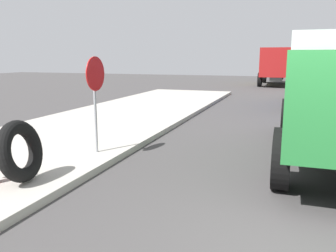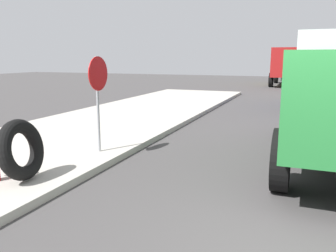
{
  "view_description": "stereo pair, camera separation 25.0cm",
  "coord_description": "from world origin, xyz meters",
  "px_view_note": "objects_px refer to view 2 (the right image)",
  "views": [
    {
      "loc": [
        -4.36,
        0.45,
        2.31
      ],
      "look_at": [
        1.85,
        2.62,
        1.01
      ],
      "focal_mm": 37.59,
      "sensor_mm": 36.0,
      "label": 1
    },
    {
      "loc": [
        -4.28,
        0.22,
        2.31
      ],
      "look_at": [
        1.85,
        2.62,
        1.01
      ],
      "focal_mm": 37.59,
      "sensor_mm": 36.0,
      "label": 2
    }
  ],
  "objects_px": {
    "dump_truck_blue": "(332,72)",
    "loose_tire": "(21,150)",
    "dump_truck_yellow": "(290,66)",
    "dump_truck_gray": "(322,64)",
    "stop_sign": "(98,86)"
  },
  "relations": [
    {
      "from": "loose_tire",
      "to": "dump_truck_yellow",
      "type": "relative_size",
      "value": 0.16
    },
    {
      "from": "dump_truck_blue",
      "to": "loose_tire",
      "type": "bearing_deg",
      "value": 157.84
    },
    {
      "from": "dump_truck_gray",
      "to": "loose_tire",
      "type": "bearing_deg",
      "value": 170.6
    },
    {
      "from": "stop_sign",
      "to": "dump_truck_blue",
      "type": "height_order",
      "value": "dump_truck_blue"
    },
    {
      "from": "loose_tire",
      "to": "stop_sign",
      "type": "height_order",
      "value": "stop_sign"
    },
    {
      "from": "loose_tire",
      "to": "dump_truck_blue",
      "type": "xyz_separation_m",
      "value": [
        13.96,
        -5.69,
        0.9
      ]
    },
    {
      "from": "dump_truck_yellow",
      "to": "dump_truck_blue",
      "type": "bearing_deg",
      "value": -168.66
    },
    {
      "from": "dump_truck_yellow",
      "to": "dump_truck_gray",
      "type": "xyz_separation_m",
      "value": [
        9.9,
        -2.7,
        0.0
      ]
    },
    {
      "from": "dump_truck_blue",
      "to": "dump_truck_yellow",
      "type": "bearing_deg",
      "value": 11.34
    },
    {
      "from": "dump_truck_blue",
      "to": "dump_truck_yellow",
      "type": "xyz_separation_m",
      "value": [
        12.12,
        2.43,
        0.0
      ]
    },
    {
      "from": "dump_truck_yellow",
      "to": "dump_truck_gray",
      "type": "relative_size",
      "value": 0.99
    },
    {
      "from": "dump_truck_blue",
      "to": "dump_truck_yellow",
      "type": "distance_m",
      "value": 12.36
    },
    {
      "from": "loose_tire",
      "to": "dump_truck_gray",
      "type": "height_order",
      "value": "dump_truck_gray"
    },
    {
      "from": "loose_tire",
      "to": "dump_truck_yellow",
      "type": "height_order",
      "value": "dump_truck_yellow"
    },
    {
      "from": "loose_tire",
      "to": "stop_sign",
      "type": "distance_m",
      "value": 2.39
    }
  ]
}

